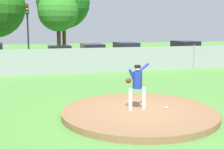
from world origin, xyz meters
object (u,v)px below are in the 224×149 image
(parked_car_burgundy, at_px, (185,52))
(traffic_light_near, at_px, (28,22))
(parked_car_slate, at_px, (92,54))
(parked_car_charcoal, at_px, (59,56))
(baseball, at_px, (166,107))
(pitcher_youth, at_px, (137,83))
(parked_car_silver, at_px, (126,53))

(parked_car_burgundy, distance_m, traffic_light_near, 14.08)
(parked_car_slate, relative_size, parked_car_burgundy, 1.12)
(parked_car_charcoal, bearing_deg, parked_car_burgundy, -3.56)
(parked_car_charcoal, xyz_separation_m, parked_car_burgundy, (10.62, -0.66, 0.09))
(baseball, xyz_separation_m, parked_car_charcoal, (-2.06, 14.79, 0.51))
(pitcher_youth, bearing_deg, parked_car_burgundy, 55.57)
(pitcher_youth, distance_m, parked_car_charcoal, 14.72)
(parked_car_burgundy, xyz_separation_m, traffic_light_near, (-12.89, 5.05, 2.55))
(parked_car_burgundy, height_order, traffic_light_near, traffic_light_near)
(pitcher_youth, height_order, parked_car_silver, pitcher_youth)
(parked_car_slate, xyz_separation_m, parked_car_silver, (2.90, 0.08, 0.03))
(parked_car_charcoal, xyz_separation_m, traffic_light_near, (-2.27, 4.39, 2.64))
(pitcher_youth, relative_size, parked_car_charcoal, 0.39)
(parked_car_slate, height_order, traffic_light_near, traffic_light_near)
(traffic_light_near, bearing_deg, pitcher_youth, -80.22)
(parked_car_silver, xyz_separation_m, traffic_light_near, (-7.85, 4.16, 2.58))
(parked_car_charcoal, height_order, parked_car_silver, parked_car_silver)
(parked_car_slate, bearing_deg, parked_car_burgundy, -5.85)
(parked_car_slate, bearing_deg, parked_car_charcoal, -176.72)
(parked_car_charcoal, distance_m, parked_car_silver, 5.58)
(traffic_light_near, bearing_deg, parked_car_burgundy, -21.38)
(parked_car_slate, bearing_deg, pitcher_youth, -96.40)
(pitcher_youth, height_order, traffic_light_near, traffic_light_near)
(parked_car_silver, bearing_deg, baseball, -103.17)
(parked_car_silver, bearing_deg, parked_car_charcoal, -177.65)
(pitcher_youth, distance_m, parked_car_silver, 15.59)
(baseball, height_order, parked_car_slate, parked_car_slate)
(baseball, relative_size, parked_car_silver, 0.02)
(pitcher_youth, distance_m, parked_car_burgundy, 16.99)
(baseball, distance_m, traffic_light_near, 19.91)
(pitcher_youth, distance_m, traffic_light_near, 19.47)
(pitcher_youth, bearing_deg, baseball, -6.10)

